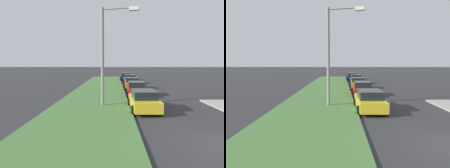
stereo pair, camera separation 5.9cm
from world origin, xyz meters
TOP-DOWN VIEW (x-y plane):
  - grass_median at (10.00, 6.52)m, footprint 60.00×6.00m
  - parked_car_yellow at (6.48, 2.59)m, footprint 4.33×2.08m
  - parked_car_red at (13.09, 2.42)m, footprint 4.37×2.15m
  - parked_car_orange at (18.78, 2.37)m, footprint 4.37×2.15m
  - parked_car_blue at (25.12, 2.17)m, footprint 4.32×2.06m
  - parked_car_black at (31.22, 2.39)m, footprint 4.33×2.07m
  - streetlight at (7.63, 5.27)m, footprint 0.98×2.83m

SIDE VIEW (x-z plane):
  - grass_median at x=10.00m, z-range 0.00..0.12m
  - parked_car_yellow at x=6.48m, z-range -0.02..1.45m
  - parked_car_red at x=13.09m, z-range -0.02..1.45m
  - parked_car_orange at x=18.78m, z-range -0.02..1.45m
  - parked_car_blue at x=25.12m, z-range -0.02..1.45m
  - parked_car_black at x=31.22m, z-range -0.02..1.45m
  - streetlight at x=7.63m, z-range 0.64..8.14m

